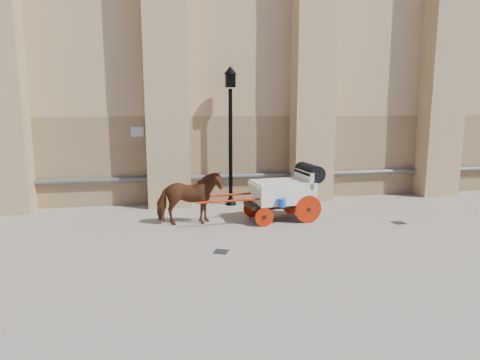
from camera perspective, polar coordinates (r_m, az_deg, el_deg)
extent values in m
plane|color=gray|center=(11.35, -3.76, -7.36)|extent=(90.00, 90.00, 0.00)
cube|color=#977750|center=(15.38, 1.71, 2.94)|extent=(44.00, 0.35, 3.00)
cylinder|color=#59595B|center=(15.20, 1.92, 0.57)|extent=(42.00, 0.18, 0.18)
cube|color=beige|center=(14.77, -13.54, 6.28)|extent=(0.42, 0.04, 0.32)
imported|color=brown|center=(12.22, -6.79, -2.44)|extent=(1.85, 0.92, 1.53)
cube|color=black|center=(12.75, 5.29, -3.14)|extent=(2.06, 1.09, 0.11)
cube|color=silver|center=(12.71, 5.69, -1.53)|extent=(1.81, 1.29, 0.63)
cube|color=silver|center=(12.91, 8.50, 0.21)|extent=(0.24, 1.13, 0.49)
cube|color=silver|center=(12.40, 2.43, -0.72)|extent=(0.41, 1.02, 0.09)
cylinder|color=black|center=(12.95, 9.24, 1.03)|extent=(0.61, 1.17, 0.50)
cylinder|color=#B51E06|center=(12.54, 9.10, -3.87)|extent=(0.81, 0.13, 0.81)
cylinder|color=#B51E06|center=(13.53, 7.08, -2.81)|extent=(0.81, 0.13, 0.81)
cylinder|color=#B51E06|center=(12.07, 3.25, -4.97)|extent=(0.54, 0.11, 0.54)
cylinder|color=#B51E06|center=(13.09, 1.62, -3.77)|extent=(0.54, 0.11, 0.54)
cylinder|color=#B51E06|center=(11.85, -0.67, -2.76)|extent=(2.16, 0.27, 0.06)
cylinder|color=#B51E06|center=(12.62, -1.66, -1.99)|extent=(2.16, 0.27, 0.06)
cylinder|color=blue|center=(12.08, 5.60, -3.01)|extent=(0.23, 0.23, 0.23)
cylinder|color=black|center=(14.42, -1.27, 4.29)|extent=(0.13, 0.13, 3.91)
cone|color=black|center=(14.70, -1.24, -2.55)|extent=(0.39, 0.39, 0.39)
cube|color=black|center=(14.38, -1.30, 13.15)|extent=(0.30, 0.30, 0.46)
cone|color=black|center=(14.40, -1.31, 14.45)|extent=(0.43, 0.43, 0.26)
cube|color=black|center=(10.10, -2.54, -9.51)|extent=(0.43, 0.43, 0.01)
cube|color=black|center=(13.29, 20.40, -5.36)|extent=(0.35, 0.35, 0.01)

